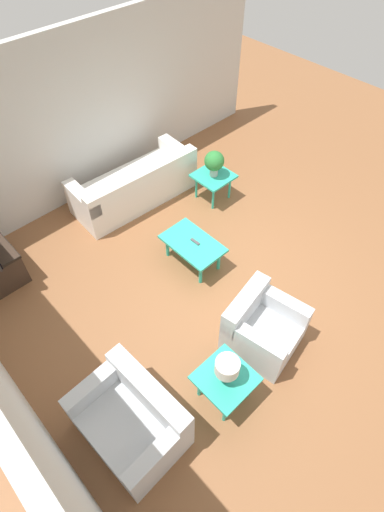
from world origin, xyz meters
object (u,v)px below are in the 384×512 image
(sofa, at_px, (135,186))
(side_table_lamp, at_px, (225,380))
(coffee_table, at_px, (193,245))
(potted_plant, at_px, (214,162))
(side_table_plant, at_px, (213,178))
(table_lamp, at_px, (227,368))
(armchair, at_px, (261,328))
(loveseat, at_px, (133,420))

(sofa, relative_size, side_table_lamp, 3.64)
(sofa, relative_size, coffee_table, 2.38)
(sofa, xyz_separation_m, potted_plant, (-0.87, -1.01, 0.46))
(side_table_plant, bearing_deg, table_lamp, 136.65)
(coffee_table, bearing_deg, sofa, -8.99)
(armchair, distance_m, coffee_table, 1.60)
(loveseat, distance_m, table_lamp, 1.16)
(armchair, height_order, side_table_plant, armchair)
(side_table_lamp, bearing_deg, sofa, -22.53)
(sofa, bearing_deg, potted_plant, 142.34)
(loveseat, relative_size, table_lamp, 3.25)
(armchair, distance_m, table_lamp, 0.98)
(side_table_lamp, bearing_deg, armchair, -77.73)
(loveseat, xyz_separation_m, potted_plant, (2.19, -3.45, 0.45))
(side_table_lamp, xyz_separation_m, table_lamp, (0.00, 0.00, 0.31))
(coffee_table, distance_m, side_table_lamp, 2.11)
(armchair, bearing_deg, coffee_table, 68.86)
(coffee_table, distance_m, potted_plant, 1.58)
(loveseat, xyz_separation_m, side_table_plant, (2.19, -3.45, 0.12))
(side_table_lamp, xyz_separation_m, potted_plant, (2.60, -2.45, 0.34))
(coffee_table, relative_size, table_lamp, 2.52)
(armchair, height_order, coffee_table, armchair)
(table_lamp, bearing_deg, potted_plant, -43.35)
(potted_plant, bearing_deg, side_table_plant, -90.00)
(potted_plant, relative_size, table_lamp, 1.25)
(loveseat, distance_m, potted_plant, 4.11)
(armchair, xyz_separation_m, loveseat, (0.22, 1.87, -0.01))
(side_table_lamp, distance_m, potted_plant, 3.59)
(loveseat, bearing_deg, side_table_plant, 120.18)
(loveseat, bearing_deg, sofa, 139.22)
(sofa, bearing_deg, side_table_lamp, 70.39)
(armchair, relative_size, potted_plant, 2.12)
(potted_plant, bearing_deg, coffee_table, 123.17)
(sofa, distance_m, side_table_plant, 1.34)
(sofa, height_order, coffee_table, sofa)
(coffee_table, bearing_deg, table_lamp, 146.40)
(coffee_table, distance_m, table_lamp, 2.14)
(loveseat, bearing_deg, armchair, 81.09)
(coffee_table, bearing_deg, loveseat, 121.83)
(table_lamp, bearing_deg, coffee_table, -33.60)
(side_table_plant, distance_m, table_lamp, 3.58)
(side_table_plant, bearing_deg, sofa, 49.43)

